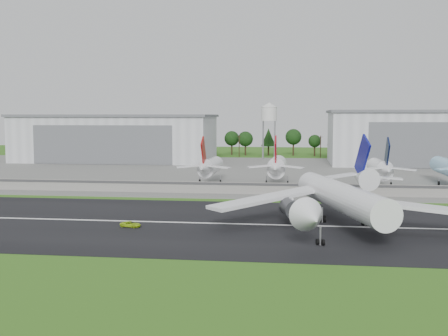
# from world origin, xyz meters

# --- Properties ---
(ground) EXTENTS (600.00, 600.00, 0.00)m
(ground) POSITION_xyz_m (0.00, 0.00, 0.00)
(ground) COLOR #225B15
(ground) RESTS_ON ground
(runway) EXTENTS (320.00, 60.00, 0.10)m
(runway) POSITION_xyz_m (0.00, 10.00, 0.05)
(runway) COLOR black
(runway) RESTS_ON ground
(runway_centerline) EXTENTS (220.00, 1.00, 0.02)m
(runway_centerline) POSITION_xyz_m (0.00, 10.00, 0.11)
(runway_centerline) COLOR white
(runway_centerline) RESTS_ON runway
(apron) EXTENTS (320.00, 150.00, 0.10)m
(apron) POSITION_xyz_m (0.00, 120.00, 0.05)
(apron) COLOR slate
(apron) RESTS_ON ground
(blast_fence) EXTENTS (240.00, 0.61, 3.50)m
(blast_fence) POSITION_xyz_m (0.00, 54.99, 1.81)
(blast_fence) COLOR gray
(blast_fence) RESTS_ON ground
(hangar_west) EXTENTS (97.00, 44.00, 23.20)m
(hangar_west) POSITION_xyz_m (-80.00, 164.92, 11.63)
(hangar_west) COLOR silver
(hangar_west) RESTS_ON ground
(hangar_east) EXTENTS (102.00, 47.00, 25.20)m
(hangar_east) POSITION_xyz_m (75.00, 164.92, 12.63)
(hangar_east) COLOR silver
(hangar_east) RESTS_ON ground
(water_tower) EXTENTS (8.40, 8.40, 29.40)m
(water_tower) POSITION_xyz_m (-5.00, 185.00, 24.55)
(water_tower) COLOR #99999E
(water_tower) RESTS_ON ground
(utility_poles) EXTENTS (230.00, 3.00, 12.00)m
(utility_poles) POSITION_xyz_m (0.00, 200.00, 0.00)
(utility_poles) COLOR black
(utility_poles) RESTS_ON ground
(treeline) EXTENTS (320.00, 16.00, 22.00)m
(treeline) POSITION_xyz_m (0.00, 215.00, 0.00)
(treeline) COLOR black
(treeline) RESTS_ON ground
(main_airliner) EXTENTS (55.24, 58.39, 18.17)m
(main_airliner) POSITION_xyz_m (18.59, 9.58, 4.89)
(main_airliner) COLOR white
(main_airliner) RESTS_ON runway
(ground_vehicle) EXTENTS (4.57, 2.77, 1.18)m
(ground_vehicle) POSITION_xyz_m (-23.72, 3.82, 0.69)
(ground_vehicle) COLOR #A4CE18
(ground_vehicle) RESTS_ON runway
(parked_jet_red_a) EXTENTS (7.36, 31.29, 16.42)m
(parked_jet_red_a) POSITION_xyz_m (-18.99, 76.52, 5.94)
(parked_jet_red_a) COLOR silver
(parked_jet_red_a) RESTS_ON ground
(parked_jet_red_b) EXTENTS (7.36, 31.29, 16.73)m
(parked_jet_red_b) POSITION_xyz_m (3.22, 76.57, 6.22)
(parked_jet_red_b) COLOR white
(parked_jet_red_b) RESTS_ON ground
(parked_jet_navy) EXTENTS (7.36, 31.29, 16.45)m
(parked_jet_navy) POSITION_xyz_m (36.06, 76.52, 5.96)
(parked_jet_navy) COLOR white
(parked_jet_navy) RESTS_ON ground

